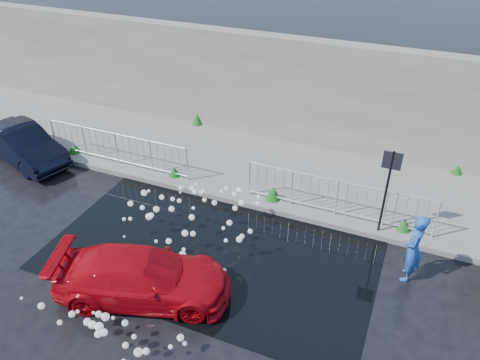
# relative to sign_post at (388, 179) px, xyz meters

# --- Properties ---
(ground) EXTENTS (90.00, 90.00, 0.00)m
(ground) POSITION_rel_sign_post_xyz_m (-4.20, -3.10, -1.72)
(ground) COLOR black
(ground) RESTS_ON ground
(pavement) EXTENTS (30.00, 4.00, 0.15)m
(pavement) POSITION_rel_sign_post_xyz_m (-4.20, 1.90, -1.65)
(pavement) COLOR slate
(pavement) RESTS_ON ground
(curb) EXTENTS (30.00, 0.25, 0.16)m
(curb) POSITION_rel_sign_post_xyz_m (-4.20, -0.10, -1.64)
(curb) COLOR slate
(curb) RESTS_ON ground
(retaining_wall) EXTENTS (30.00, 0.60, 3.50)m
(retaining_wall) POSITION_rel_sign_post_xyz_m (-4.20, 4.10, 0.18)
(retaining_wall) COLOR #6D685C
(retaining_wall) RESTS_ON pavement
(puddle) EXTENTS (8.00, 5.00, 0.01)m
(puddle) POSITION_rel_sign_post_xyz_m (-3.70, -2.10, -1.72)
(puddle) COLOR black
(puddle) RESTS_ON ground
(sign_post) EXTENTS (0.45, 0.06, 2.50)m
(sign_post) POSITION_rel_sign_post_xyz_m (0.00, 0.00, 0.00)
(sign_post) COLOR black
(sign_post) RESTS_ON ground
(railing_left) EXTENTS (5.05, 0.05, 1.10)m
(railing_left) POSITION_rel_sign_post_xyz_m (-8.20, 0.25, -0.99)
(railing_left) COLOR silver
(railing_left) RESTS_ON pavement
(railing_right) EXTENTS (5.05, 0.05, 1.10)m
(railing_right) POSITION_rel_sign_post_xyz_m (-1.20, 0.25, -0.99)
(railing_right) COLOR silver
(railing_right) RESTS_ON pavement
(weeds) EXTENTS (12.17, 3.93, 0.42)m
(weeds) POSITION_rel_sign_post_xyz_m (-4.39, 1.46, -1.40)
(weeds) COLOR #15501A
(weeds) RESTS_ON pavement
(water_spray) EXTENTS (3.45, 5.61, 1.00)m
(water_spray) POSITION_rel_sign_post_xyz_m (-4.37, -3.19, -1.01)
(water_spray) COLOR white
(water_spray) RESTS_ON ground
(red_car) EXTENTS (4.14, 2.66, 1.12)m
(red_car) POSITION_rel_sign_post_xyz_m (-4.46, -4.14, -1.17)
(red_car) COLOR #B90710
(red_car) RESTS_ON ground
(dark_car) EXTENTS (3.83, 2.26, 1.19)m
(dark_car) POSITION_rel_sign_post_xyz_m (-11.29, -0.55, -1.13)
(dark_car) COLOR black
(dark_car) RESTS_ON ground
(person) EXTENTS (0.45, 0.65, 1.74)m
(person) POSITION_rel_sign_post_xyz_m (0.86, -1.30, -0.85)
(person) COLOR #224EAA
(person) RESTS_ON ground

